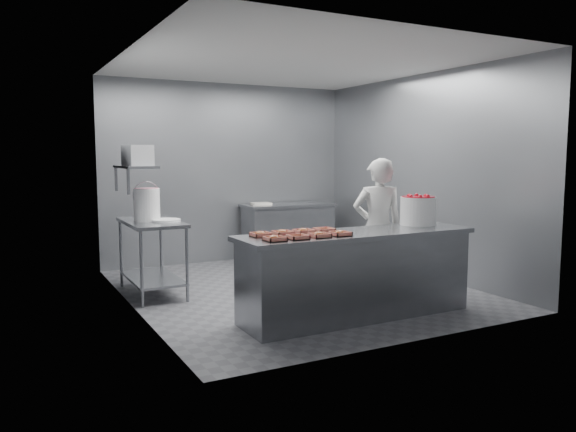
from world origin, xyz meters
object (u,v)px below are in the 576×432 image
object	(u,v)px
tray_0	(275,238)
worker	(378,228)
service_counter	(357,274)
tray_7	(324,230)
tray_3	(340,233)
tray_6	(304,231)
glaze_bucket	(147,204)
appliance	(138,155)
tray_5	(283,233)
back_counter	(288,231)
strawberry_tub	(418,210)
tray_1	(298,237)
tray_4	(261,234)
tray_2	(319,235)
prep_table	(152,246)

from	to	relation	value
tray_0	worker	xyz separation A→B (m)	(1.74, 0.75, -0.10)
service_counter	tray_7	world-z (taller)	tray_7
tray_0	tray_3	size ratio (longest dim) A/B	1.00
tray_0	tray_7	size ratio (longest dim) A/B	1.00
tray_0	tray_6	distance (m)	0.57
glaze_bucket	appliance	distance (m)	0.60
appliance	tray_5	bearing A→B (deg)	-67.55
back_counter	tray_5	bearing A→B (deg)	-118.65
tray_6	strawberry_tub	bearing A→B (deg)	-0.06
tray_1	appliance	size ratio (longest dim) A/B	0.59
tray_4	glaze_bucket	size ratio (longest dim) A/B	0.39
tray_4	strawberry_tub	bearing A→B (deg)	-0.04
worker	strawberry_tub	world-z (taller)	worker
tray_2	tray_7	size ratio (longest dim) A/B	1.00
tray_0	tray_1	distance (m)	0.24
tray_1	tray_6	size ratio (longest dim) A/B	1.00
service_counter	tray_5	xyz separation A→B (m)	(-0.79, 0.15, 0.47)
tray_4	tray_5	world-z (taller)	same
back_counter	tray_0	xyz separation A→B (m)	(-1.93, -3.40, 0.47)
glaze_bucket	tray_7	bearing A→B (deg)	-52.23
glaze_bucket	back_counter	bearing A→B (deg)	26.66
back_counter	tray_0	world-z (taller)	tray_0
back_counter	tray_3	size ratio (longest dim) A/B	8.01
appliance	glaze_bucket	bearing A→B (deg)	37.02
tray_1	tray_2	world-z (taller)	tray_2
appliance	tray_3	bearing A→B (deg)	-61.77
prep_table	tray_0	xyz separation A→B (m)	(0.62, -2.10, 0.33)
service_counter	tray_4	size ratio (longest dim) A/B	13.88
service_counter	tray_2	size ratio (longest dim) A/B	13.88
tray_3	tray_0	bearing A→B (deg)	180.00
service_counter	back_counter	size ratio (longest dim) A/B	1.73
tray_6	tray_4	bearing A→B (deg)	180.00
worker	appliance	bearing A→B (deg)	-4.47
tray_5	glaze_bucket	size ratio (longest dim) A/B	0.39
tray_4	prep_table	bearing A→B (deg)	108.94
service_counter	tray_2	bearing A→B (deg)	-164.68
strawberry_tub	appliance	size ratio (longest dim) A/B	1.25
back_counter	tray_5	xyz separation A→B (m)	(-1.69, -3.10, 0.47)
back_counter	glaze_bucket	distance (m)	2.98
service_counter	back_counter	xyz separation A→B (m)	(0.90, 3.25, -0.00)
tray_1	strawberry_tub	distance (m)	1.75
prep_table	tray_4	size ratio (longest dim) A/B	6.40
tray_1	glaze_bucket	xyz separation A→B (m)	(-0.91, 2.10, 0.19)
tray_5	appliance	world-z (taller)	appliance
service_counter	tray_0	distance (m)	1.14
prep_table	tray_3	bearing A→B (deg)	-57.53
back_counter	tray_5	distance (m)	3.56
tray_1	tray_7	world-z (taller)	same
tray_4	tray_6	size ratio (longest dim) A/B	1.00
tray_4	strawberry_tub	size ratio (longest dim) A/B	0.47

